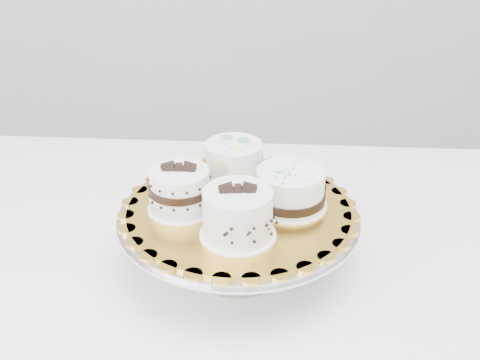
{
  "coord_description": "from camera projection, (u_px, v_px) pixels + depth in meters",
  "views": [
    {
      "loc": [
        -0.0,
        -0.61,
        1.35
      ],
      "look_at": [
        0.07,
        0.18,
        0.91
      ],
      "focal_mm": 45.0,
      "sensor_mm": 36.0,
      "label": 1
    }
  ],
  "objects": [
    {
      "name": "table",
      "position": [
        223.0,
        283.0,
        1.05
      ],
      "size": [
        1.4,
        1.05,
        0.75
      ],
      "rotation": [
        0.0,
        0.0,
        -0.17
      ],
      "color": "white",
      "rests_on": "floor"
    },
    {
      "name": "cake_stand",
      "position": [
        239.0,
        228.0,
        0.95
      ],
      "size": [
        0.38,
        0.38,
        0.1
      ],
      "color": "gray",
      "rests_on": "table"
    },
    {
      "name": "cake_board",
      "position": [
        239.0,
        210.0,
        0.93
      ],
      "size": [
        0.44,
        0.44,
        0.01
      ],
      "primitive_type": "cylinder",
      "rotation": [
        0.0,
        0.0,
        0.31
      ],
      "color": "gold",
      "rests_on": "cake_stand"
    },
    {
      "name": "cake_swirl",
      "position": [
        238.0,
        215.0,
        0.85
      ],
      "size": [
        0.11,
        0.11,
        0.09
      ],
      "rotation": [
        0.0,
        0.0,
        -0.06
      ],
      "color": "white",
      "rests_on": "cake_board"
    },
    {
      "name": "cake_banded",
      "position": [
        180.0,
        191.0,
        0.92
      ],
      "size": [
        0.1,
        0.1,
        0.08
      ],
      "rotation": [
        0.0,
        0.0,
        -0.15
      ],
      "color": "white",
      "rests_on": "cake_board"
    },
    {
      "name": "cake_dots",
      "position": [
        234.0,
        162.0,
        0.99
      ],
      "size": [
        0.12,
        0.12,
        0.07
      ],
      "rotation": [
        0.0,
        0.0,
        0.37
      ],
      "color": "white",
      "rests_on": "cake_board"
    },
    {
      "name": "cake_ribbon",
      "position": [
        291.0,
        189.0,
        0.93
      ],
      "size": [
        0.13,
        0.13,
        0.06
      ],
      "rotation": [
        0.0,
        0.0,
        -0.27
      ],
      "color": "white",
      "rests_on": "cake_board"
    }
  ]
}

